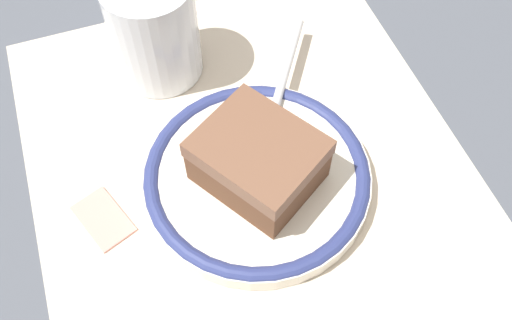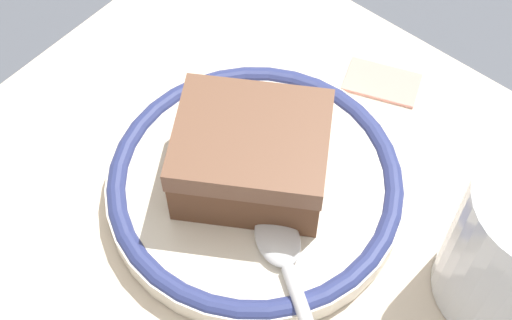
{
  "view_description": "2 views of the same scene",
  "coord_description": "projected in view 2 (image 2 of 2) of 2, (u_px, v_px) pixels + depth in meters",
  "views": [
    {
      "loc": [
        0.23,
        -0.08,
        0.4
      ],
      "look_at": [
        0.02,
        -0.0,
        0.04
      ],
      "focal_mm": 39.66,
      "sensor_mm": 36.0,
      "label": 1
    },
    {
      "loc": [
        -0.14,
        0.18,
        0.39
      ],
      "look_at": [
        0.02,
        -0.0,
        0.04
      ],
      "focal_mm": 51.91,
      "sensor_mm": 36.0,
      "label": 2
    }
  ],
  "objects": [
    {
      "name": "ground_plane",
      "position": [
        275.0,
        208.0,
        0.45
      ],
      "size": [
        2.4,
        2.4,
        0.0
      ],
      "primitive_type": "plane",
      "color": "#4C515B"
    },
    {
      "name": "placemat",
      "position": [
        275.0,
        208.0,
        0.45
      ],
      "size": [
        0.41,
        0.35,
        0.0
      ],
      "primitive_type": "cube",
      "color": "beige",
      "rests_on": "ground_plane"
    },
    {
      "name": "plate",
      "position": [
        256.0,
        184.0,
        0.45
      ],
      "size": [
        0.18,
        0.18,
        0.02
      ],
      "color": "silver",
      "rests_on": "placemat"
    },
    {
      "name": "cake_slice",
      "position": [
        251.0,
        155.0,
        0.43
      ],
      "size": [
        0.11,
        0.11,
        0.05
      ],
      "color": "brown",
      "rests_on": "plate"
    },
    {
      "name": "spoon",
      "position": [
        294.0,
        286.0,
        0.4
      ],
      "size": [
        0.13,
        0.09,
        0.01
      ],
      "color": "silver",
      "rests_on": "plate"
    },
    {
      "name": "sugar_packet",
      "position": [
        382.0,
        80.0,
        0.5
      ],
      "size": [
        0.06,
        0.05,
        0.01
      ],
      "primitive_type": "cube",
      "rotation": [
        0.0,
        0.0,
        3.51
      ],
      "color": "#E5998C",
      "rests_on": "placemat"
    }
  ]
}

